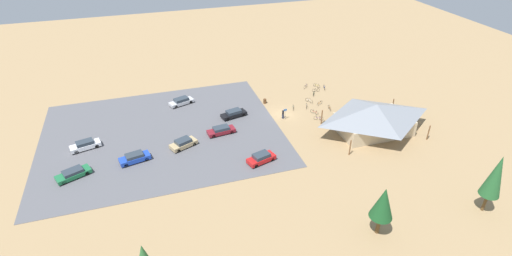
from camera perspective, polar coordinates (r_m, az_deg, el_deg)
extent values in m
plane|color=#9E7F56|center=(72.14, 3.95, 2.00)|extent=(160.00, 160.00, 0.00)
cube|color=#56565B|center=(68.16, -13.62, -0.78)|extent=(39.60, 32.31, 0.05)
cube|color=#C6B28E|center=(69.15, 16.87, 0.49)|extent=(11.86, 7.35, 2.72)
pyramid|color=gray|center=(67.90, 17.20, 2.39)|extent=(15.02, 10.51, 2.52)
cylinder|color=brown|center=(76.61, 19.46, 3.16)|extent=(0.20, 0.20, 2.72)
cylinder|color=brown|center=(69.39, 9.64, 1.60)|extent=(0.20, 0.20, 2.72)
cylinder|color=brown|center=(70.03, 24.03, -0.62)|extent=(0.20, 0.20, 2.72)
cylinder|color=brown|center=(62.04, 13.67, -2.81)|extent=(0.20, 0.20, 2.72)
cylinder|color=brown|center=(75.74, 1.31, 3.97)|extent=(0.60, 0.60, 0.90)
cylinder|color=#99999E|center=(70.11, 4.31, 2.08)|extent=(0.08, 0.08, 2.20)
cube|color=#1959B2|center=(69.72, 4.33, 2.65)|extent=(0.56, 0.04, 0.40)
cylinder|color=brown|center=(49.95, 17.56, -13.36)|extent=(0.47, 0.47, 2.67)
cone|color=#194C23|center=(47.69, 18.22, -10.41)|extent=(2.75, 2.75, 4.19)
cylinder|color=brown|center=(58.49, 30.63, -9.36)|extent=(0.37, 0.37, 2.67)
cone|color=#235B2D|center=(56.11, 31.79, -6.00)|extent=(2.45, 2.45, 5.87)
torus|color=black|center=(70.89, 9.60, 1.35)|extent=(0.62, 0.41, 0.70)
torus|color=black|center=(70.96, 8.76, 1.47)|extent=(0.62, 0.41, 0.70)
cylinder|color=#722D9E|center=(70.87, 9.19, 1.49)|extent=(0.84, 0.55, 0.04)
cylinder|color=#722D9E|center=(70.82, 9.35, 1.53)|extent=(0.04, 0.04, 0.39)
cube|color=black|center=(70.72, 9.36, 1.67)|extent=(0.21, 0.17, 0.05)
cylinder|color=#722D9E|center=(70.85, 8.86, 1.60)|extent=(0.04, 0.04, 0.43)
cylinder|color=black|center=(70.74, 8.88, 1.75)|extent=(0.28, 0.42, 0.03)
torus|color=black|center=(76.49, 9.56, 3.74)|extent=(0.65, 0.41, 0.74)
torus|color=black|center=(75.70, 9.12, 3.47)|extent=(0.65, 0.41, 0.74)
cylinder|color=orange|center=(76.04, 9.35, 3.68)|extent=(0.84, 0.52, 0.04)
cylinder|color=orange|center=(76.15, 9.43, 3.78)|extent=(0.04, 0.04, 0.39)
cube|color=black|center=(76.06, 9.44, 3.91)|extent=(0.21, 0.17, 0.05)
cylinder|color=orange|center=(75.68, 9.18, 3.64)|extent=(0.04, 0.04, 0.43)
cylinder|color=black|center=(75.58, 9.19, 3.79)|extent=(0.27, 0.43, 0.03)
torus|color=black|center=(73.07, 8.20, 2.45)|extent=(0.41, 0.60, 0.69)
torus|color=black|center=(72.60, 8.91, 2.18)|extent=(0.41, 0.60, 0.69)
cylinder|color=red|center=(72.78, 8.56, 2.39)|extent=(0.56, 0.85, 0.04)
cylinder|color=red|center=(72.82, 8.44, 2.50)|extent=(0.04, 0.04, 0.39)
cube|color=black|center=(72.73, 8.45, 2.63)|extent=(0.18, 0.21, 0.05)
cylinder|color=red|center=(72.53, 8.86, 2.37)|extent=(0.04, 0.04, 0.47)
cylinder|color=black|center=(72.42, 8.87, 2.53)|extent=(0.42, 0.29, 0.03)
torus|color=black|center=(75.27, 7.44, 3.42)|extent=(0.33, 0.64, 0.69)
torus|color=black|center=(74.38, 7.43, 3.06)|extent=(0.33, 0.64, 0.69)
cylinder|color=#B7B7BC|center=(74.77, 7.44, 3.31)|extent=(0.42, 0.86, 0.04)
cylinder|color=#B7B7BC|center=(74.90, 7.45, 3.43)|extent=(0.04, 0.04, 0.39)
cube|color=black|center=(74.81, 7.46, 3.56)|extent=(0.16, 0.22, 0.05)
cylinder|color=#B7B7BC|center=(74.36, 7.44, 3.25)|extent=(0.04, 0.04, 0.45)
cylinder|color=black|center=(74.26, 7.46, 3.40)|extent=(0.45, 0.23, 0.03)
torus|color=black|center=(83.59, 8.61, 6.27)|extent=(0.37, 0.58, 0.65)
torus|color=black|center=(83.09, 9.21, 6.06)|extent=(0.37, 0.58, 0.65)
cylinder|color=yellow|center=(83.29, 8.91, 6.23)|extent=(0.52, 0.84, 0.04)
cylinder|color=yellow|center=(83.35, 8.81, 6.32)|extent=(0.04, 0.04, 0.38)
cube|color=black|center=(83.27, 8.82, 6.44)|extent=(0.17, 0.21, 0.05)
cylinder|color=yellow|center=(83.04, 9.16, 6.23)|extent=(0.04, 0.04, 0.47)
cylinder|color=black|center=(82.94, 9.17, 6.37)|extent=(0.43, 0.27, 0.03)
torus|color=black|center=(80.22, 8.53, 5.19)|extent=(0.41, 0.62, 0.71)
torus|color=black|center=(79.34, 8.44, 4.88)|extent=(0.41, 0.62, 0.71)
cylinder|color=#1E7F38|center=(79.73, 8.49, 5.11)|extent=(0.51, 0.79, 0.04)
cylinder|color=#1E7F38|center=(79.86, 8.51, 5.22)|extent=(0.04, 0.04, 0.39)
cube|color=black|center=(79.77, 8.52, 5.34)|extent=(0.17, 0.21, 0.05)
cylinder|color=#1E7F38|center=(79.31, 8.46, 5.08)|extent=(0.04, 0.04, 0.52)
cylinder|color=black|center=(79.20, 8.47, 5.25)|extent=(0.42, 0.28, 0.03)
torus|color=black|center=(81.11, 8.46, 5.49)|extent=(0.69, 0.11, 0.69)
torus|color=black|center=(81.44, 9.11, 5.54)|extent=(0.69, 0.11, 0.69)
cylinder|color=black|center=(81.22, 8.79, 5.59)|extent=(0.91, 0.13, 0.04)
cylinder|color=black|center=(81.13, 8.68, 5.63)|extent=(0.04, 0.04, 0.40)
cube|color=black|center=(81.04, 8.69, 5.76)|extent=(0.21, 0.10, 0.05)
cylinder|color=black|center=(81.30, 9.06, 5.69)|extent=(0.04, 0.04, 0.50)
cylinder|color=black|center=(81.19, 9.08, 5.85)|extent=(0.08, 0.48, 0.03)
torus|color=black|center=(83.26, 9.93, 6.06)|extent=(0.23, 0.66, 0.68)
torus|color=black|center=(82.31, 10.06, 5.74)|extent=(0.23, 0.66, 0.68)
cylinder|color=#2347B7|center=(82.74, 10.00, 5.97)|extent=(0.31, 0.96, 0.04)
cylinder|color=#2347B7|center=(82.87, 9.99, 6.09)|extent=(0.04, 0.04, 0.42)
cube|color=black|center=(82.78, 10.00, 6.22)|extent=(0.13, 0.21, 0.05)
cylinder|color=#2347B7|center=(82.31, 10.06, 5.92)|extent=(0.04, 0.04, 0.48)
cylinder|color=black|center=(82.21, 10.08, 6.07)|extent=(0.47, 0.16, 0.03)
torus|color=black|center=(74.39, 5.49, 3.20)|extent=(0.30, 0.67, 0.70)
torus|color=black|center=(73.50, 5.50, 2.82)|extent=(0.30, 0.67, 0.70)
cylinder|color=#197A7F|center=(73.89, 5.50, 3.09)|extent=(0.38, 0.89, 0.04)
cylinder|color=#197A7F|center=(74.02, 5.50, 3.21)|extent=(0.04, 0.04, 0.37)
cube|color=black|center=(73.93, 5.51, 3.33)|extent=(0.15, 0.22, 0.05)
cylinder|color=#197A7F|center=(73.47, 5.51, 3.03)|extent=(0.04, 0.04, 0.48)
cylinder|color=black|center=(73.36, 5.52, 3.19)|extent=(0.46, 0.21, 0.03)
torus|color=black|center=(76.51, 8.13, 3.87)|extent=(0.40, 0.66, 0.73)
torus|color=black|center=(77.04, 7.50, 4.12)|extent=(0.40, 0.66, 0.73)
cylinder|color=silver|center=(76.72, 7.82, 4.08)|extent=(0.50, 0.85, 0.04)
cylinder|color=silver|center=(76.57, 7.94, 4.11)|extent=(0.04, 0.04, 0.48)
cube|color=black|center=(76.47, 7.95, 4.27)|extent=(0.17, 0.21, 0.05)
cylinder|color=silver|center=(76.88, 7.57, 4.26)|extent=(0.04, 0.04, 0.48)
cylinder|color=black|center=(76.77, 7.59, 4.42)|extent=(0.43, 0.26, 0.03)
torus|color=black|center=(82.16, 7.16, 5.94)|extent=(0.54, 0.48, 0.68)
torus|color=black|center=(82.98, 7.46, 6.18)|extent=(0.54, 0.48, 0.68)
cylinder|color=#722D9E|center=(82.52, 7.31, 6.13)|extent=(0.71, 0.62, 0.04)
cylinder|color=#722D9E|center=(82.34, 7.26, 6.13)|extent=(0.04, 0.04, 0.36)
cube|color=black|center=(82.27, 7.27, 6.24)|extent=(0.20, 0.19, 0.05)
cylinder|color=#722D9E|center=(82.80, 7.44, 6.30)|extent=(0.04, 0.04, 0.46)
cylinder|color=black|center=(82.70, 7.45, 6.44)|extent=(0.34, 0.38, 0.03)
torus|color=black|center=(74.36, 10.88, 2.71)|extent=(0.14, 0.67, 0.67)
torus|color=black|center=(75.18, 10.65, 3.08)|extent=(0.14, 0.67, 0.67)
cylinder|color=orange|center=(74.72, 10.77, 2.97)|extent=(0.18, 0.91, 0.04)
cylinder|color=orange|center=(74.54, 10.82, 2.95)|extent=(0.04, 0.04, 0.36)
cube|color=black|center=(74.45, 10.83, 3.07)|extent=(0.11, 0.21, 0.05)
cylinder|color=orange|center=(75.00, 10.68, 3.18)|extent=(0.04, 0.04, 0.43)
cylinder|color=black|center=(74.90, 10.70, 3.33)|extent=(0.48, 0.11, 0.03)
cube|color=red|center=(59.14, 0.78, -4.56)|extent=(4.74, 3.01, 0.67)
cube|color=#2D3842|center=(58.77, 0.78, -4.06)|extent=(2.82, 2.25, 0.59)
cylinder|color=black|center=(58.06, 0.01, -5.62)|extent=(0.68, 0.39, 0.64)
cylinder|color=black|center=(59.14, -0.87, -4.84)|extent=(0.68, 0.39, 0.64)
cylinder|color=black|center=(59.46, 2.41, -4.64)|extent=(0.68, 0.39, 0.64)
cylinder|color=black|center=(60.51, 1.51, -3.90)|extent=(0.68, 0.39, 0.64)
cube|color=#1E6B3D|center=(62.06, -25.26, -6.18)|extent=(5.12, 3.62, 0.57)
cube|color=#2D3842|center=(61.77, -25.37, -5.79)|extent=(3.11, 2.58, 0.48)
cylinder|color=black|center=(61.27, -26.38, -7.23)|extent=(0.67, 0.46, 0.64)
cylinder|color=black|center=(62.64, -26.84, -6.47)|extent=(0.67, 0.46, 0.64)
cylinder|color=black|center=(61.75, -23.59, -6.15)|extent=(0.67, 0.46, 0.64)
cylinder|color=black|center=(63.10, -24.11, -5.41)|extent=(0.67, 0.46, 0.64)
cube|color=#1E42B2|center=(62.03, -17.39, -4.29)|extent=(4.85, 2.75, 0.69)
cube|color=#2D3842|center=(61.70, -17.48, -3.85)|extent=(2.84, 2.10, 0.49)
cylinder|color=black|center=(61.34, -18.55, -5.25)|extent=(0.67, 0.36, 0.64)
cylinder|color=black|center=(62.62, -18.91, -4.49)|extent=(0.67, 0.36, 0.64)
cylinder|color=black|center=(61.75, -15.79, -4.45)|extent=(0.67, 0.36, 0.64)
cylinder|color=black|center=(63.03, -16.20, -3.72)|extent=(0.67, 0.36, 0.64)
cube|color=white|center=(67.80, -23.80, -2.41)|extent=(4.87, 2.82, 0.65)
cube|color=#2D3842|center=(67.50, -23.91, -1.99)|extent=(2.87, 2.11, 0.55)
cylinder|color=black|center=(67.20, -24.91, -3.25)|extent=(0.67, 0.38, 0.64)
cylinder|color=black|center=(68.47, -25.13, -2.64)|extent=(0.67, 0.38, 0.64)
cylinder|color=black|center=(67.41, -22.36, -2.50)|extent=(0.67, 0.38, 0.64)
cylinder|color=black|center=(68.67, -22.63, -1.91)|extent=(0.67, 0.38, 0.64)
cube|color=maroon|center=(66.11, -5.14, -0.46)|extent=(4.90, 2.27, 0.61)
cube|color=#2D3842|center=(65.81, -5.16, -0.04)|extent=(2.81, 1.82, 0.52)
cylinder|color=black|center=(65.20, -6.23, -1.23)|extent=(0.66, 0.29, 0.64)
cylinder|color=black|center=(66.42, -6.65, -0.59)|extent=(0.66, 0.29, 0.64)
cylinder|color=black|center=(66.06, -3.59, -0.62)|extent=(0.66, 0.29, 0.64)
cylinder|color=black|center=(67.27, -4.06, 0.00)|extent=(0.66, 0.29, 0.64)
cube|color=black|center=(71.00, -3.29, 2.02)|extent=(4.96, 2.78, 0.57)
cube|color=#2D3842|center=(70.73, -3.30, 2.42)|extent=(2.90, 2.11, 0.57)
cylinder|color=black|center=(69.88, -4.14, 1.29)|extent=(0.67, 0.36, 0.64)
cylinder|color=black|center=(71.10, -4.71, 1.83)|extent=(0.67, 0.36, 0.64)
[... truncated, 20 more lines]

